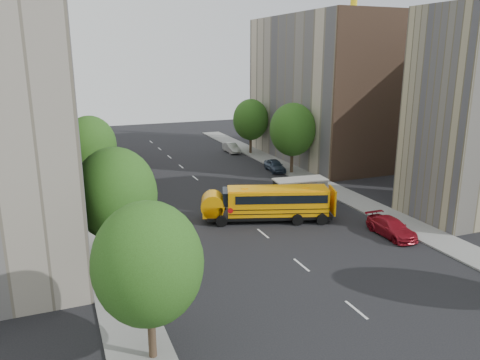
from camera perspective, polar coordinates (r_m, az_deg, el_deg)
ground at (r=37.86m, az=1.54°, el=-5.51°), size 120.00×120.00×0.00m
sidewalk_left at (r=39.83m, az=-16.88°, el=-5.03°), size 3.00×80.00×0.12m
sidewalk_right at (r=47.34m, az=11.95°, el=-1.52°), size 3.00×80.00×0.12m
lane_markings at (r=46.72m, az=-3.36°, el=-1.50°), size 0.15×64.00×0.01m
building_left_redbrick at (r=60.97m, az=-25.64°, el=7.19°), size 10.00×15.00×13.00m
building_right_near at (r=42.94m, az=27.06°, el=7.01°), size 10.00×7.00×17.00m
building_right_far at (r=61.73m, az=9.69°, el=10.85°), size 10.00×22.00×18.00m
building_right_sidewall at (r=52.70m, az=16.01°, el=9.80°), size 10.10×0.30×18.00m
street_tree_0 at (r=20.65m, az=-11.15°, el=-10.01°), size 4.80×4.80×7.41m
street_tree_1 at (r=29.84m, az=-14.92°, el=-1.70°), size 5.12×5.12×7.90m
street_tree_2 at (r=47.35m, az=-17.79°, el=4.03°), size 4.99×4.99×7.71m
street_tree_4 at (r=53.51m, az=6.43°, el=6.12°), size 5.25×5.25×8.10m
street_tree_5 at (r=64.26m, az=1.31°, el=7.36°), size 4.86×4.86×7.51m
school_bus at (r=38.42m, az=3.40°, el=-2.70°), size 10.33×5.49×2.87m
safari_truck at (r=42.30m, az=6.77°, el=-1.47°), size 6.10×2.73×2.53m
parked_car_0 at (r=28.38m, az=-8.86°, el=-11.52°), size 1.72×4.04×1.36m
parked_car_1 at (r=44.65m, az=-14.14°, el=-1.76°), size 1.87×4.54×1.46m
parked_car_2 at (r=53.08m, az=-15.51°, el=0.72°), size 2.30×4.78×1.31m
parked_car_3 at (r=37.25m, az=17.98°, el=-5.53°), size 1.93×4.63×1.34m
parked_car_4 at (r=55.05m, az=4.27°, el=1.77°), size 2.02×4.19×1.38m
parked_car_5 at (r=65.63m, az=-1.06°, el=3.95°), size 1.42×4.02×1.32m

